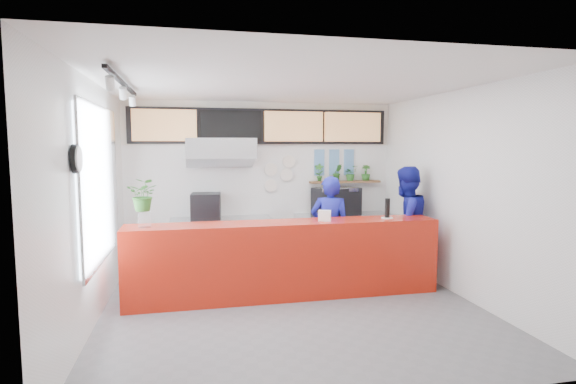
{
  "coord_description": "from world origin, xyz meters",
  "views": [
    {
      "loc": [
        -1.31,
        -5.83,
        2.17
      ],
      "look_at": [
        0.1,
        0.7,
        1.5
      ],
      "focal_mm": 28.0,
      "sensor_mm": 36.0,
      "label": 1
    }
  ],
  "objects_px": {
    "staff_right": "(405,223)",
    "pepper_mill": "(387,208)",
    "staff_center": "(330,229)",
    "panini_oven": "(206,206)",
    "espresso_machine": "(336,201)",
    "service_counter": "(286,259)"
  },
  "relations": [
    {
      "from": "staff_right",
      "to": "pepper_mill",
      "type": "xyz_separation_m",
      "value": [
        -0.54,
        -0.48,
        0.33
      ]
    },
    {
      "from": "panini_oven",
      "to": "espresso_machine",
      "type": "relative_size",
      "value": 0.64
    },
    {
      "from": "service_counter",
      "to": "staff_right",
      "type": "xyz_separation_m",
      "value": [
        2.1,
        0.47,
        0.38
      ]
    },
    {
      "from": "staff_center",
      "to": "staff_right",
      "type": "bearing_deg",
      "value": -159.86
    },
    {
      "from": "espresso_machine",
      "to": "staff_center",
      "type": "distance_m",
      "value": 1.38
    },
    {
      "from": "pepper_mill",
      "to": "staff_center",
      "type": "bearing_deg",
      "value": 141.97
    },
    {
      "from": "staff_center",
      "to": "pepper_mill",
      "type": "distance_m",
      "value": 1.0
    },
    {
      "from": "service_counter",
      "to": "staff_right",
      "type": "bearing_deg",
      "value": 12.61
    },
    {
      "from": "espresso_machine",
      "to": "staff_right",
      "type": "distance_m",
      "value": 1.54
    },
    {
      "from": "service_counter",
      "to": "espresso_machine",
      "type": "bearing_deg",
      "value": 52.95
    },
    {
      "from": "staff_center",
      "to": "espresso_machine",
      "type": "bearing_deg",
      "value": -88.7
    },
    {
      "from": "staff_center",
      "to": "staff_right",
      "type": "distance_m",
      "value": 1.26
    },
    {
      "from": "panini_oven",
      "to": "staff_right",
      "type": "bearing_deg",
      "value": -17.14
    },
    {
      "from": "service_counter",
      "to": "staff_right",
      "type": "distance_m",
      "value": 2.19
    },
    {
      "from": "panini_oven",
      "to": "staff_center",
      "type": "bearing_deg",
      "value": -27.6
    },
    {
      "from": "service_counter",
      "to": "staff_right",
      "type": "relative_size",
      "value": 2.42
    },
    {
      "from": "service_counter",
      "to": "panini_oven",
      "type": "distance_m",
      "value": 2.17
    },
    {
      "from": "panini_oven",
      "to": "staff_right",
      "type": "relative_size",
      "value": 0.27
    },
    {
      "from": "staff_center",
      "to": "pepper_mill",
      "type": "relative_size",
      "value": 5.96
    },
    {
      "from": "panini_oven",
      "to": "pepper_mill",
      "type": "xyz_separation_m",
      "value": [
        2.63,
        -1.81,
        0.13
      ]
    },
    {
      "from": "panini_oven",
      "to": "espresso_machine",
      "type": "xyz_separation_m",
      "value": [
        2.43,
        0.0,
        0.03
      ]
    },
    {
      "from": "staff_right",
      "to": "pepper_mill",
      "type": "distance_m",
      "value": 0.8
    }
  ]
}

